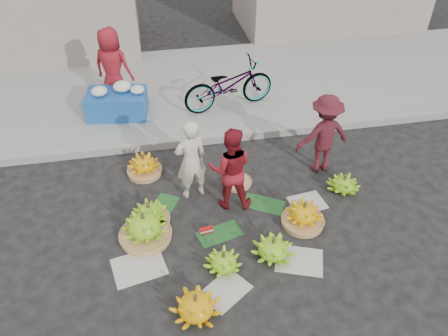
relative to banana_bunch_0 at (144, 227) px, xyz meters
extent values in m
plane|color=black|center=(1.18, 0.08, -0.22)|extent=(80.00, 80.00, 0.00)
cube|color=gray|center=(1.18, 2.28, -0.14)|extent=(40.00, 0.25, 0.15)
cube|color=gray|center=(1.18, 4.38, -0.16)|extent=(40.00, 4.00, 0.12)
cylinder|color=#AA7847|center=(0.00, 0.00, -0.17)|extent=(0.75, 0.75, 0.09)
cylinder|color=#42321A|center=(0.00, 0.00, 0.22)|extent=(0.05, 0.05, 0.12)
cylinder|color=#42321A|center=(1.02, -0.75, 0.04)|extent=(0.05, 0.05, 0.12)
cylinder|color=#42321A|center=(0.56, -1.39, 0.10)|extent=(0.05, 0.05, 0.12)
cylinder|color=#42321A|center=(1.74, -0.66, 0.08)|extent=(0.05, 0.05, 0.12)
cylinder|color=#AA7847|center=(2.35, -0.15, -0.17)|extent=(0.63, 0.63, 0.09)
cylinder|color=#42321A|center=(2.35, -0.15, 0.16)|extent=(0.05, 0.05, 0.12)
cylinder|color=#42321A|center=(3.26, 0.47, 0.04)|extent=(0.05, 0.05, 0.12)
cylinder|color=#AA7847|center=(0.08, 0.29, -0.17)|extent=(0.59, 0.59, 0.09)
cylinder|color=#42321A|center=(0.08, 0.29, 0.14)|extent=(0.05, 0.05, 0.12)
cylinder|color=#AA7847|center=(0.05, 1.51, -0.17)|extent=(0.58, 0.58, 0.09)
cylinder|color=#42321A|center=(0.05, 1.51, 0.13)|extent=(0.05, 0.05, 0.12)
cylinder|color=#AA7847|center=(1.56, 0.95, -0.19)|extent=(0.62, 0.62, 0.06)
cube|color=#A91312|center=(0.89, -0.06, -0.17)|extent=(0.22, 0.10, 0.09)
imported|color=beige|center=(0.80, 0.82, 0.48)|extent=(0.58, 0.45, 1.40)
imported|color=maroon|center=(1.36, 0.51, 0.48)|extent=(0.77, 0.65, 1.40)
imported|color=maroon|center=(3.06, 1.10, 0.50)|extent=(0.98, 0.63, 1.43)
cube|color=#174895|center=(-0.38, 3.38, 0.14)|extent=(1.26, 0.89, 0.49)
ellipsoid|color=silver|center=(-0.67, 3.34, 0.47)|extent=(0.31, 0.31, 0.17)
ellipsoid|color=silver|center=(-0.23, 3.43, 0.48)|extent=(0.35, 0.35, 0.19)
ellipsoid|color=silver|center=(0.06, 3.29, 0.46)|extent=(0.27, 0.27, 0.15)
cylinder|color=gray|center=(-0.95, 3.35, 0.08)|extent=(0.31, 0.31, 0.36)
imported|color=maroon|center=(-0.38, 3.88, 0.70)|extent=(0.93, 0.79, 1.60)
imported|color=gray|center=(1.88, 3.27, 0.40)|extent=(1.05, 2.01, 1.01)
camera|label=1|loc=(0.32, -4.50, 4.58)|focal=35.00mm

